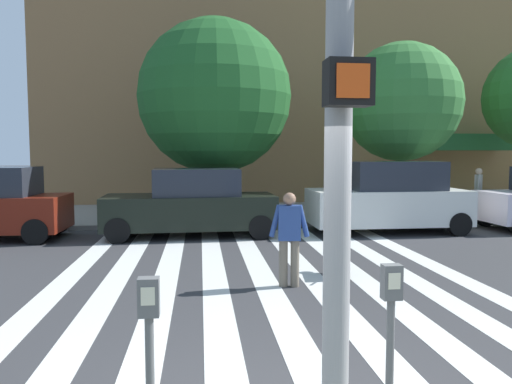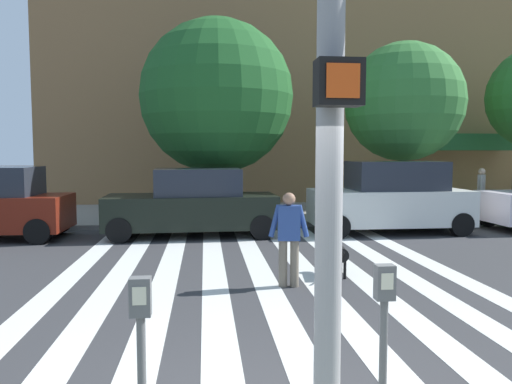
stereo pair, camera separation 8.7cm
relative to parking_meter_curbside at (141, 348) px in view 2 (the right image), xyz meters
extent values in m
plane|color=#353538|center=(1.09, 6.21, -1.03)|extent=(160.00, 160.00, 0.00)
cube|color=gray|center=(1.09, 14.83, -0.95)|extent=(80.00, 6.00, 0.15)
cube|color=silver|center=(-2.10, 6.21, -1.03)|extent=(0.45, 10.63, 0.01)
cube|color=silver|center=(-1.20, 6.21, -1.03)|extent=(0.45, 10.63, 0.01)
cube|color=silver|center=(-0.30, 6.21, -1.03)|extent=(0.45, 10.63, 0.01)
cube|color=silver|center=(0.60, 6.21, -1.03)|extent=(0.45, 10.63, 0.01)
cube|color=silver|center=(1.50, 6.21, -1.03)|extent=(0.45, 10.63, 0.01)
cube|color=silver|center=(2.40, 6.21, -1.03)|extent=(0.45, 10.63, 0.01)
cube|color=silver|center=(3.30, 6.21, -1.03)|extent=(0.45, 10.63, 0.01)
cube|color=silver|center=(4.20, 6.21, -1.03)|extent=(0.45, 10.63, 0.01)
cube|color=silver|center=(5.10, 6.21, -1.03)|extent=(0.45, 10.63, 0.01)
cube|color=#256032|center=(11.05, 17.23, 1.72)|extent=(5.07, 1.60, 0.70)
cylinder|color=gray|center=(1.24, -0.11, 2.02)|extent=(0.18, 0.18, 5.80)
cube|color=black|center=(1.24, -0.31, 1.72)|extent=(0.28, 0.18, 0.28)
cube|color=#E54C14|center=(1.24, -0.41, 1.72)|extent=(0.20, 0.01, 0.20)
cube|color=#515456|center=(0.00, 0.00, 0.35)|extent=(0.14, 0.10, 0.26)
cube|color=beige|center=(0.00, -0.05, 0.37)|extent=(0.09, 0.01, 0.12)
cylinder|color=#515456|center=(1.74, 0.19, -0.33)|extent=(0.06, 0.06, 1.10)
cube|color=#515456|center=(1.74, 0.19, 0.35)|extent=(0.14, 0.10, 0.26)
cube|color=beige|center=(1.74, 0.14, 0.37)|extent=(0.09, 0.01, 0.12)
cylinder|color=black|center=(-3.79, 9.66, -0.70)|extent=(0.67, 0.24, 0.66)
cylinder|color=black|center=(-3.74, 11.32, -0.70)|extent=(0.67, 0.24, 0.66)
cube|color=black|center=(0.05, 10.54, -0.33)|extent=(4.73, 2.04, 0.89)
cube|color=#232833|center=(0.24, 10.54, 0.48)|extent=(2.38, 1.74, 0.73)
cylinder|color=black|center=(-1.77, 9.61, -0.70)|extent=(0.67, 0.24, 0.66)
cylinder|color=black|center=(-1.83, 11.34, -0.70)|extent=(0.67, 0.24, 0.66)
cylinder|color=black|center=(1.93, 9.73, -0.70)|extent=(0.67, 0.24, 0.66)
cylinder|color=black|center=(1.88, 11.46, -0.70)|extent=(0.67, 0.24, 0.66)
cube|color=silver|center=(5.73, 10.54, -0.28)|extent=(4.49, 1.94, 1.00)
cube|color=#232833|center=(5.91, 10.54, 0.62)|extent=(2.60, 1.69, 0.82)
cylinder|color=black|center=(3.98, 9.65, -0.70)|extent=(0.66, 0.23, 0.66)
cylinder|color=black|center=(3.97, 11.39, -0.70)|extent=(0.66, 0.23, 0.66)
cylinder|color=black|center=(7.50, 9.69, -0.70)|extent=(0.66, 0.23, 0.66)
cylinder|color=black|center=(7.48, 11.42, -0.70)|extent=(0.66, 0.23, 0.66)
cylinder|color=black|center=(9.26, 11.34, -0.70)|extent=(0.67, 0.24, 0.66)
cylinder|color=#4C3823|center=(0.83, 13.03, 0.42)|extent=(0.31, 0.31, 2.61)
sphere|color=#1E5623|center=(0.83, 13.03, 3.09)|extent=(4.96, 4.96, 4.96)
cylinder|color=#4C3823|center=(7.00, 12.71, 0.50)|extent=(0.30, 0.30, 2.76)
sphere|color=#337533|center=(7.00, 12.71, 2.95)|extent=(3.91, 3.91, 3.91)
cylinder|color=#6B6051|center=(1.76, 5.10, -0.62)|extent=(0.17, 0.17, 0.82)
cylinder|color=#6B6051|center=(1.96, 5.08, -0.62)|extent=(0.17, 0.17, 0.82)
cube|color=navy|center=(1.86, 5.09, 0.09)|extent=(0.40, 0.28, 0.60)
cylinder|color=navy|center=(1.63, 5.11, 0.12)|extent=(0.23, 0.11, 0.57)
cylinder|color=navy|center=(2.10, 5.06, 0.12)|extent=(0.23, 0.11, 0.57)
sphere|color=#936B51|center=(1.86, 5.09, 0.50)|extent=(0.24, 0.24, 0.22)
cylinder|color=black|center=(2.94, 5.72, -0.58)|extent=(0.33, 0.66, 0.26)
sphere|color=black|center=(2.98, 6.12, -0.48)|extent=(0.22, 0.22, 0.20)
cylinder|color=black|center=(2.89, 5.31, -0.53)|extent=(0.06, 0.24, 0.16)
cylinder|color=black|center=(2.89, 5.95, -0.87)|extent=(0.06, 0.06, 0.32)
cylinder|color=black|center=(3.03, 5.94, -0.87)|extent=(0.06, 0.06, 0.32)
cylinder|color=black|center=(2.84, 5.51, -0.87)|extent=(0.06, 0.06, 0.32)
cylinder|color=black|center=(2.98, 5.50, -0.87)|extent=(0.06, 0.06, 0.32)
cylinder|color=black|center=(9.66, 12.45, -0.47)|extent=(0.21, 0.21, 0.82)
cylinder|color=black|center=(9.76, 12.62, -0.47)|extent=(0.21, 0.21, 0.82)
cube|color=#B2ADA3|center=(9.71, 12.54, 0.24)|extent=(0.41, 0.45, 0.60)
cylinder|color=#B2ADA3|center=(9.58, 12.33, 0.27)|extent=(0.19, 0.24, 0.57)
cylinder|color=#B2ADA3|center=(9.84, 12.74, 0.27)|extent=(0.19, 0.24, 0.57)
sphere|color=beige|center=(9.71, 12.54, 0.65)|extent=(0.30, 0.30, 0.22)
camera|label=1|loc=(0.35, -3.26, 1.31)|focal=34.83mm
camera|label=2|loc=(0.43, -3.27, 1.31)|focal=34.83mm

